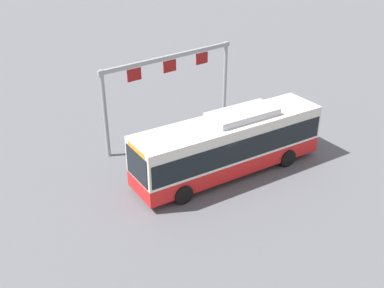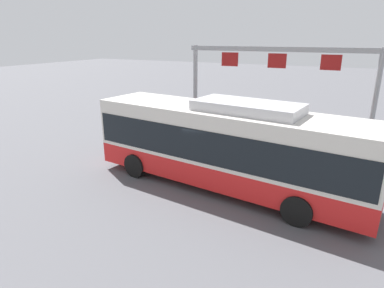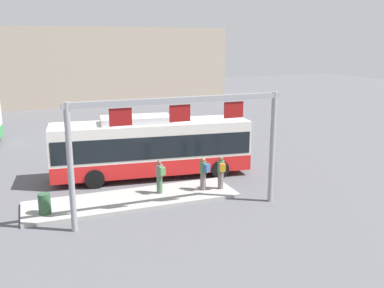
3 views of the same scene
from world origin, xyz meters
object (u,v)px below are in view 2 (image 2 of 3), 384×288
at_px(bus_main, 226,143).
at_px(person_boarding, 206,131).
at_px(person_waiting_near, 221,134).
at_px(person_waiting_mid, 262,141).

height_order(bus_main, person_boarding, bus_main).
relative_size(person_waiting_near, person_waiting_mid, 1.00).
bearing_deg(person_waiting_near, person_boarding, -125.82).
height_order(person_waiting_near, person_waiting_mid, same).
xyz_separation_m(person_boarding, person_waiting_mid, (-3.05, 0.49, 0.00)).
relative_size(bus_main, person_waiting_near, 6.60).
height_order(bus_main, person_waiting_near, bus_main).
bearing_deg(person_waiting_mid, person_boarding, -115.92).
distance_m(bus_main, person_waiting_mid, 3.32).
height_order(bus_main, person_waiting_mid, bus_main).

